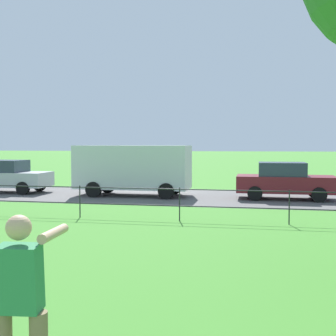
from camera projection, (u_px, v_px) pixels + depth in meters
street_strip at (204, 197)px, 19.13m from camera, size 80.00×6.37×0.01m
park_fence at (180, 199)px, 13.10m from camera, size 31.72×0.04×1.00m
person_thrower at (21, 303)px, 3.81m from camera, size 0.51×0.80×1.68m
car_silver_right at (7, 176)px, 20.87m from camera, size 4.03×1.86×1.54m
panel_van_far_left at (133, 167)px, 19.48m from camera, size 5.00×2.11×2.24m
car_maroon_center at (285, 181)px, 18.29m from camera, size 4.01×1.83×1.54m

